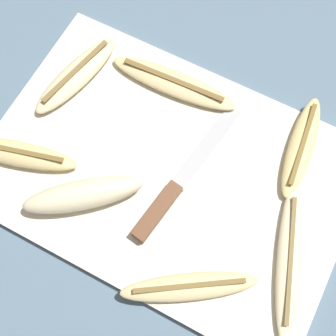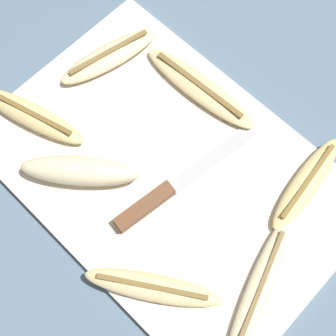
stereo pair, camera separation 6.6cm
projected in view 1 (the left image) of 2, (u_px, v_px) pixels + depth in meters
ground_plane at (168, 173)px, 0.68m from camera, size 4.00×4.00×0.00m
cutting_board at (168, 172)px, 0.67m from camera, size 0.52×0.35×0.01m
knife at (169, 196)px, 0.65m from camera, size 0.06×0.24×0.02m
banana_ripe_center at (189, 287)px, 0.60m from camera, size 0.17×0.13×0.02m
banana_cream_curved at (77, 75)px, 0.71m from camera, size 0.08×0.17×0.02m
banana_spotted_left at (17, 153)px, 0.66m from camera, size 0.18×0.08×0.02m
banana_pale_long at (289, 260)px, 0.61m from camera, size 0.10×0.21×0.02m
banana_mellow_near at (173, 83)px, 0.71m from camera, size 0.20×0.05×0.02m
banana_golden_short at (301, 146)px, 0.67m from camera, size 0.05×0.17×0.02m
banana_bright_far at (83, 195)px, 0.63m from camera, size 0.15×0.14×0.04m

